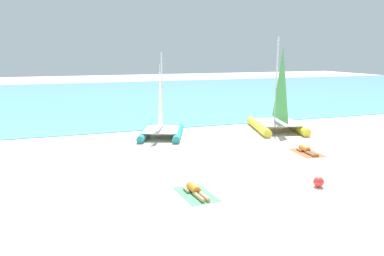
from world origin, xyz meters
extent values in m
plane|color=beige|center=(0.00, 10.00, 0.00)|extent=(120.00, 120.00, 0.00)
cube|color=#5BB2C1|center=(0.00, 30.45, 0.03)|extent=(120.00, 40.00, 0.05)
cylinder|color=yellow|center=(5.73, 8.19, 0.26)|extent=(1.66, 4.47, 0.51)
cylinder|color=yellow|center=(8.01, 7.58, 0.26)|extent=(1.66, 4.47, 0.51)
cube|color=silver|center=(6.81, 7.68, 0.55)|extent=(3.02, 3.38, 0.06)
cylinder|color=silver|center=(6.98, 8.30, 3.19)|extent=(0.11, 0.11, 5.35)
pyramid|color=#4CA54C|center=(6.71, 7.27, 3.03)|extent=(0.67, 2.29, 4.49)
cylinder|color=teal|center=(-1.50, 8.83, 0.21)|extent=(1.75, 3.65, 0.43)
cylinder|color=teal|center=(0.33, 8.12, 0.21)|extent=(1.75, 3.65, 0.43)
cube|color=silver|center=(-0.65, 8.31, 0.46)|extent=(2.70, 2.95, 0.05)
cylinder|color=silver|center=(-0.46, 8.81, 2.66)|extent=(0.09, 0.09, 4.47)
pyramid|color=white|center=(-0.77, 7.98, 2.53)|extent=(0.76, 1.85, 3.75)
cube|color=#4CB266|center=(-1.80, -0.89, 0.01)|extent=(1.24, 1.98, 0.01)
cylinder|color=orange|center=(-1.82, -0.69, 0.16)|extent=(0.35, 0.64, 0.30)
sphere|color=tan|center=(-1.85, -0.28, 0.16)|extent=(0.22, 0.22, 0.22)
cylinder|color=tan|center=(-1.86, -1.35, 0.08)|extent=(0.20, 0.79, 0.14)
cylinder|color=tan|center=(-1.68, -1.33, 0.08)|extent=(0.20, 0.79, 0.14)
cylinder|color=tan|center=(-2.05, -0.55, 0.07)|extent=(0.13, 0.46, 0.10)
cylinder|color=tan|center=(-1.61, -0.52, 0.07)|extent=(0.13, 0.46, 0.10)
cube|color=#EA5933|center=(5.30, 2.51, 0.01)|extent=(1.26, 1.99, 0.01)
cylinder|color=orange|center=(5.32, 2.71, 0.16)|extent=(0.35, 0.64, 0.30)
sphere|color=#8C6647|center=(5.35, 3.12, 0.16)|extent=(0.22, 0.22, 0.22)
cylinder|color=#8C6647|center=(5.17, 2.07, 0.08)|extent=(0.21, 0.79, 0.14)
cylinder|color=#8C6647|center=(5.35, 2.06, 0.08)|extent=(0.21, 0.79, 0.14)
cylinder|color=#8C6647|center=(5.11, 2.89, 0.07)|extent=(0.14, 0.46, 0.10)
cylinder|color=#8C6647|center=(5.55, 2.85, 0.07)|extent=(0.14, 0.46, 0.10)
sphere|color=red|center=(2.76, -1.69, 0.20)|extent=(0.40, 0.40, 0.40)
camera|label=1|loc=(-6.06, -12.66, 4.94)|focal=35.11mm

